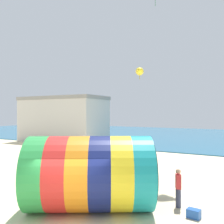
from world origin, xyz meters
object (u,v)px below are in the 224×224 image
(kite_yellow_parafoil, at_px, (140,72))
(cooler_box, at_px, (194,214))
(giant_inflatable_tube, at_px, (91,173))
(kite_handler, at_px, (178,187))

(kite_yellow_parafoil, bearing_deg, cooler_box, -34.40)
(giant_inflatable_tube, xyz_separation_m, kite_yellow_parafoil, (0.82, 3.61, 4.93))
(kite_handler, bearing_deg, giant_inflatable_tube, -146.66)
(cooler_box, bearing_deg, kite_yellow_parafoil, 145.60)
(kite_handler, xyz_separation_m, kite_yellow_parafoil, (-2.49, 1.43, 5.66))
(kite_handler, bearing_deg, kite_yellow_parafoil, 150.08)
(kite_handler, relative_size, cooler_box, 3.36)
(giant_inflatable_tube, xyz_separation_m, cooler_box, (4.15, 1.33, -1.45))
(kite_handler, height_order, kite_yellow_parafoil, kite_yellow_parafoil)
(kite_yellow_parafoil, bearing_deg, giant_inflatable_tube, -102.86)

